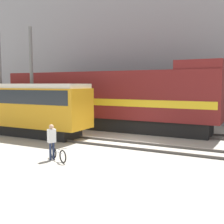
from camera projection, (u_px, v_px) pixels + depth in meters
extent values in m
plane|color=#9E998C|center=(126.00, 143.00, 16.99)|extent=(120.00, 120.00, 0.00)
cube|color=#47423D|center=(115.00, 146.00, 15.72)|extent=(60.00, 0.07, 0.14)
cube|color=#47423D|center=(126.00, 142.00, 16.99)|extent=(60.00, 0.07, 0.14)
cube|color=#47423D|center=(146.00, 133.00, 20.10)|extent=(60.00, 0.07, 0.14)
cube|color=#47423D|center=(153.00, 130.00, 21.37)|extent=(60.00, 0.07, 0.14)
cube|color=gray|center=(180.00, 46.00, 27.75)|extent=(48.52, 6.00, 14.69)
cube|color=black|center=(106.00, 122.00, 22.38)|extent=(16.08, 2.55, 1.00)
cube|color=maroon|center=(106.00, 94.00, 22.16)|extent=(17.48, 3.00, 3.49)
cube|color=gold|center=(106.00, 101.00, 22.21)|extent=(17.13, 3.04, 0.50)
cube|color=maroon|center=(201.00, 65.00, 18.65)|extent=(3.00, 2.85, 0.60)
cube|color=black|center=(11.00, 128.00, 20.35)|extent=(11.02, 2.00, 0.70)
cube|color=orange|center=(10.00, 106.00, 20.18)|extent=(12.52, 2.50, 2.57)
cube|color=#1E2328|center=(10.00, 96.00, 20.11)|extent=(12.02, 2.54, 0.90)
cube|color=beige|center=(10.00, 86.00, 20.04)|extent=(12.27, 2.38, 0.30)
torus|color=black|center=(63.00, 156.00, 12.60)|extent=(0.57, 0.31, 0.60)
torus|color=black|center=(53.00, 152.00, 13.35)|extent=(0.57, 0.31, 0.60)
cylinder|color=#A5A5AD|center=(58.00, 152.00, 12.96)|extent=(0.75, 0.37, 0.04)
cylinder|color=#A5A5AD|center=(55.00, 150.00, 13.22)|extent=(0.03, 0.03, 0.27)
cylinder|color=#262626|center=(63.00, 149.00, 12.56)|extent=(0.21, 0.41, 0.02)
cylinder|color=#232D4C|center=(54.00, 151.00, 13.19)|extent=(0.11, 0.11, 0.82)
cylinder|color=#232D4C|center=(50.00, 151.00, 13.09)|extent=(0.11, 0.11, 0.82)
cube|color=white|center=(52.00, 136.00, 13.07)|extent=(0.35, 0.42, 0.64)
sphere|color=tan|center=(51.00, 127.00, 13.02)|extent=(0.22, 0.22, 0.22)
cylinder|color=#595959|center=(0.00, 80.00, 23.89)|extent=(0.24, 0.24, 7.83)
cylinder|color=#595959|center=(32.00, 78.00, 22.28)|extent=(0.27, 0.27, 8.01)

